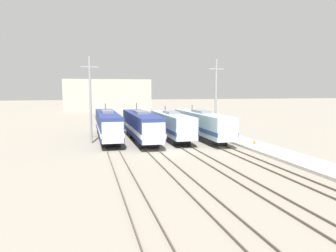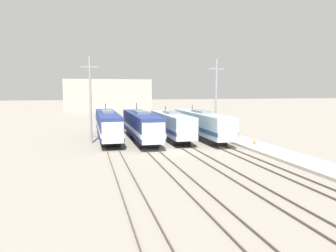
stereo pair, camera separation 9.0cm
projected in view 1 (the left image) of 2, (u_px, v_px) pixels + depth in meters
The scene contains 14 objects.
ground_plane at pixel (172, 151), 39.48m from camera, with size 400.00×400.00×0.00m, color gray.
rail_pair_far_left at pixel (114, 153), 37.80m from camera, with size 1.51×120.00×0.15m.
rail_pair_center_left at pixel (153, 151), 38.92m from camera, with size 1.51×120.00×0.15m.
rail_pair_center_right at pixel (190, 150), 40.03m from camera, with size 1.51×120.00×0.15m.
rail_pair_far_right at pixel (225, 148), 41.14m from camera, with size 1.51×120.00×0.15m.
locomotive_far_left at pixel (108, 125), 47.98m from camera, with size 2.85×19.82×5.16m.
locomotive_center_left at pixel (141, 126), 46.71m from camera, with size 3.04×18.66×5.35m.
locomotive_center_right at pixel (172, 125), 48.24m from camera, with size 2.94×16.56×4.78m.
locomotive_far_right at pixel (202, 124), 48.87m from camera, with size 2.87×19.67×4.90m.
catenary_tower_left at pixel (90, 99), 44.52m from camera, with size 2.34×0.32×11.84m.
catenary_tower_right at pixel (216, 98), 48.95m from camera, with size 2.34×0.32×11.84m.
platform at pixel (256, 146), 42.19m from camera, with size 4.00×120.00×0.31m.
traffic_cone at pixel (254, 141), 42.92m from camera, with size 0.37×0.37×0.59m.
depot_building at pixel (108, 95), 115.82m from camera, with size 29.94×8.58×10.89m.
Camera 1 is at (-9.90, -37.62, 7.40)m, focal length 35.00 mm.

